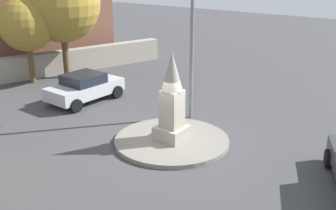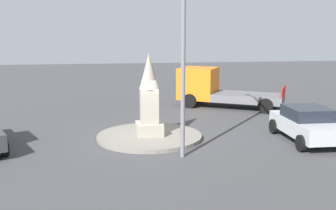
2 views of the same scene
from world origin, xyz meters
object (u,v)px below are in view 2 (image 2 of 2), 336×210
object	(u,v)px
car_silver_near_island	(307,124)
truck_orange_parked_left	(215,88)
monument	(149,98)
streetlamp	(183,20)

from	to	relation	value
car_silver_near_island	truck_orange_parked_left	world-z (taller)	truck_orange_parked_left
car_silver_near_island	truck_orange_parked_left	bearing A→B (deg)	11.83
monument	car_silver_near_island	bearing A→B (deg)	-102.55
streetlamp	car_silver_near_island	xyz separation A→B (m)	(1.25, -5.49, -4.12)
streetlamp	car_silver_near_island	bearing A→B (deg)	-77.14
streetlamp	monument	bearing A→B (deg)	18.64
truck_orange_parked_left	monument	bearing A→B (deg)	144.66
streetlamp	truck_orange_parked_left	distance (m)	10.75
streetlamp	truck_orange_parked_left	bearing A→B (deg)	-22.21
streetlamp	truck_orange_parked_left	world-z (taller)	streetlamp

